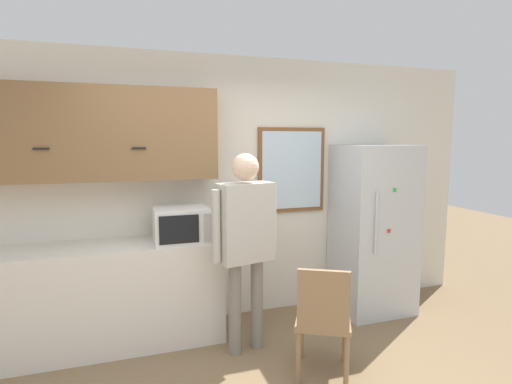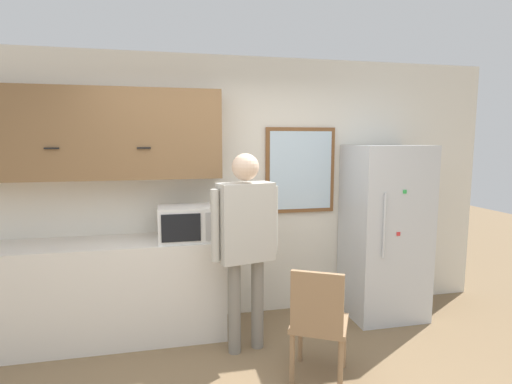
{
  "view_description": "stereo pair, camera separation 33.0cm",
  "coord_description": "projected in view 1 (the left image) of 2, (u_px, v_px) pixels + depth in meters",
  "views": [
    {
      "loc": [
        -0.85,
        -2.23,
        1.85
      ],
      "look_at": [
        0.19,
        0.96,
        1.42
      ],
      "focal_mm": 28.0,
      "sensor_mm": 36.0,
      "label": 1
    },
    {
      "loc": [
        -0.53,
        -2.32,
        1.85
      ],
      "look_at": [
        0.19,
        0.96,
        1.42
      ],
      "focal_mm": 28.0,
      "sensor_mm": 36.0,
      "label": 2
    }
  ],
  "objects": [
    {
      "name": "microwave",
      "position": [
        181.0,
        225.0,
        3.64
      ],
      "size": [
        0.49,
        0.41,
        0.32
      ],
      "color": "white",
      "rests_on": "counter"
    },
    {
      "name": "back_wall",
      "position": [
        214.0,
        190.0,
        4.1
      ],
      "size": [
        6.0,
        0.06,
        2.7
      ],
      "color": "silver",
      "rests_on": "ground_plane"
    },
    {
      "name": "chair",
      "position": [
        323.0,
        317.0,
        3.08
      ],
      "size": [
        0.57,
        0.57,
        0.91
      ],
      "rotation": [
        0.0,
        0.0,
        2.64
      ],
      "color": "#997551",
      "rests_on": "ground_plane"
    },
    {
      "name": "counter",
      "position": [
        100.0,
        297.0,
        3.56
      ],
      "size": [
        2.17,
        0.59,
        0.93
      ],
      "color": "silver",
      "rests_on": "ground_plane"
    },
    {
      "name": "refrigerator",
      "position": [
        373.0,
        229.0,
        4.33
      ],
      "size": [
        0.76,
        0.69,
        1.81
      ],
      "color": "silver",
      "rests_on": "ground_plane"
    },
    {
      "name": "person",
      "position": [
        246.0,
        232.0,
        3.42
      ],
      "size": [
        0.61,
        0.32,
        1.75
      ],
      "rotation": [
        0.0,
        0.0,
        0.23
      ],
      "color": "gray",
      "rests_on": "ground_plane"
    },
    {
      "name": "upper_cabinets",
      "position": [
        93.0,
        134.0,
        3.49
      ],
      "size": [
        2.17,
        0.36,
        0.82
      ],
      "color": "olive"
    },
    {
      "name": "window",
      "position": [
        291.0,
        170.0,
        4.3
      ],
      "size": [
        0.76,
        0.05,
        0.91
      ],
      "color": "brown"
    }
  ]
}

